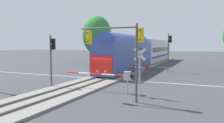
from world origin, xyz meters
TOP-DOWN VIEW (x-y plane):
  - ground_plane at (0.00, 0.00)m, footprint 220.00×220.00m
  - road_centre_stripe at (0.00, 0.00)m, footprint 44.00×0.20m
  - railway_track at (0.00, 0.00)m, footprint 4.40×80.00m
  - commuter_train at (0.00, 16.81)m, footprint 3.04×38.47m
  - crossing_gate_near at (4.16, -6.24)m, footprint 6.31×0.40m
  - crossing_signal_mast at (6.09, -6.79)m, footprint 1.36×0.44m
  - traffic_signal_median at (-2.23, -6.70)m, footprint 0.53×0.38m
  - traffic_signal_near_right at (5.18, -8.71)m, footprint 4.78×0.38m
  - traffic_signal_far_side at (5.81, 9.20)m, footprint 0.53×0.38m
  - oak_behind_train at (-9.89, 17.41)m, footprint 5.88×5.88m

SIDE VIEW (x-z plane):
  - ground_plane at x=0.00m, z-range 0.00..0.00m
  - road_centre_stripe at x=0.00m, z-range 0.00..0.01m
  - railway_track at x=0.00m, z-range -0.06..0.26m
  - crossing_gate_near at x=4.16m, z-range 0.49..2.29m
  - crossing_signal_mast at x=6.09m, z-range 0.43..4.25m
  - commuter_train at x=0.00m, z-range 0.21..5.37m
  - traffic_signal_median at x=-2.23m, z-range 0.83..5.66m
  - traffic_signal_far_side at x=5.81m, z-range 0.94..6.47m
  - traffic_signal_near_right at x=5.18m, z-range 1.38..6.80m
  - oak_behind_train at x=-9.89m, z-range 0.94..10.69m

